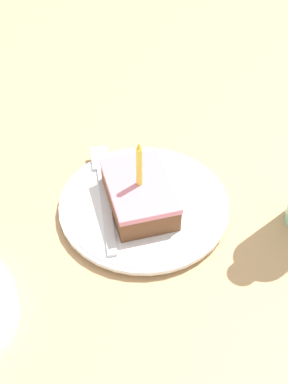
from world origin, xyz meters
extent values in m
cube|color=tan|center=(0.00, 0.00, -0.02)|extent=(2.40, 2.40, 0.04)
cylinder|color=silver|center=(0.01, 0.03, 0.01)|extent=(0.21, 0.21, 0.01)
cylinder|color=silver|center=(0.01, 0.03, 0.01)|extent=(0.22, 0.22, 0.01)
cube|color=brown|center=(0.01, 0.03, 0.03)|extent=(0.08, 0.11, 0.03)
cube|color=#D17A8C|center=(0.01, 0.03, 0.05)|extent=(0.08, 0.11, 0.01)
cylinder|color=#EAD84C|center=(0.01, 0.03, 0.08)|extent=(0.01, 0.01, 0.06)
cone|color=yellow|center=(0.01, 0.03, 0.11)|extent=(0.01, 0.01, 0.01)
cube|color=silver|center=(0.06, 0.03, 0.02)|extent=(0.03, 0.15, 0.00)
cube|color=silver|center=(0.04, -0.07, 0.02)|extent=(0.03, 0.05, 0.00)
camera|label=1|loc=(0.13, 0.48, 0.52)|focal=50.00mm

